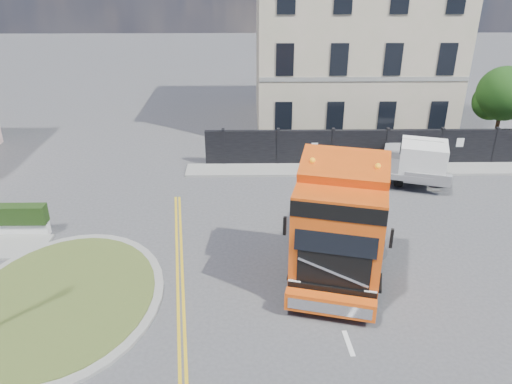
{
  "coord_description": "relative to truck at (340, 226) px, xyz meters",
  "views": [
    {
      "loc": [
        -0.61,
        -16.79,
        10.66
      ],
      "look_at": [
        -0.32,
        1.7,
        1.8
      ],
      "focal_mm": 35.0,
      "sensor_mm": 36.0,
      "label": 1
    }
  ],
  "objects": [
    {
      "name": "hoarding_fence",
      "position": [
        3.98,
        10.67,
        -1.06
      ],
      "size": [
        18.8,
        0.25,
        2.0
      ],
      "color": "black",
      "rests_on": "ground"
    },
    {
      "name": "ground",
      "position": [
        -2.57,
        1.67,
        -2.06
      ],
      "size": [
        120.0,
        120.0,
        0.0
      ],
      "primitive_type": "plane",
      "color": "#424244",
      "rests_on": "ground"
    },
    {
      "name": "tree",
      "position": [
        11.81,
        13.77,
        0.99
      ],
      "size": [
        3.2,
        3.2,
        4.8
      ],
      "color": "#382619",
      "rests_on": "ground"
    },
    {
      "name": "pavement_far",
      "position": [
        3.43,
        9.77,
        -2.0
      ],
      "size": [
        20.0,
        1.6,
        0.12
      ],
      "primitive_type": "cube",
      "color": "gray",
      "rests_on": "ground"
    },
    {
      "name": "flatbed_pickup",
      "position": [
        5.44,
        8.34,
        -0.82
      ],
      "size": [
        3.75,
        5.99,
        2.3
      ],
      "rotation": [
        0.0,
        0.0,
        -0.31
      ],
      "color": "slate",
      "rests_on": "ground"
    },
    {
      "name": "truck",
      "position": [
        0.0,
        0.0,
        0.0
      ],
      "size": [
        4.65,
        8.14,
        4.6
      ],
      "rotation": [
        0.0,
        0.0,
        -0.25
      ],
      "color": "black",
      "rests_on": "ground"
    },
    {
      "name": "traffic_island",
      "position": [
        -9.57,
        -1.33,
        -1.98
      ],
      "size": [
        6.8,
        6.8,
        0.17
      ],
      "color": "gray",
      "rests_on": "ground"
    },
    {
      "name": "georgian_building",
      "position": [
        3.43,
        18.17,
        3.71
      ],
      "size": [
        12.3,
        10.3,
        12.8
      ],
      "color": "beige",
      "rests_on": "ground"
    }
  ]
}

